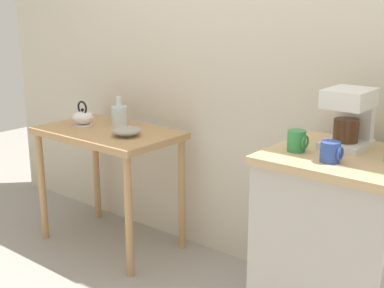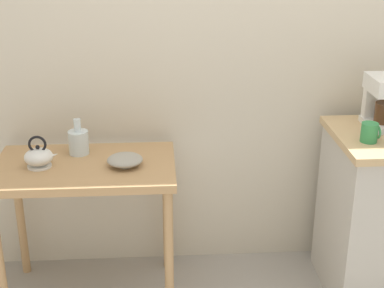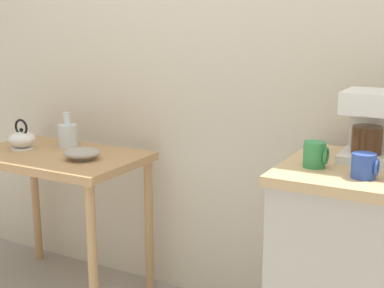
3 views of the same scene
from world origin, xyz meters
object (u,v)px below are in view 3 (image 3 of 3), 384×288
object	(u,v)px
teakettle	(22,140)
mug_blue	(364,166)
mug_tall_green	(315,155)
bowl_stoneware	(82,153)
glass_carafe_vase	(68,135)
coffee_maker	(370,122)

from	to	relation	value
teakettle	mug_blue	bearing A→B (deg)	-5.63
mug_tall_green	mug_blue	xyz separation A→B (m)	(0.18, -0.06, -0.00)
bowl_stoneware	glass_carafe_vase	distance (m)	0.29
teakettle	mug_tall_green	world-z (taller)	mug_tall_green
bowl_stoneware	coffee_maker	distance (m)	1.31
teakettle	mug_blue	world-z (taller)	mug_blue
glass_carafe_vase	mug_blue	size ratio (longest dim) A/B	2.13
glass_carafe_vase	coffee_maker	bearing A→B (deg)	-2.19
bowl_stoneware	glass_carafe_vase	xyz separation A→B (m)	(-0.24, 0.17, 0.03)
glass_carafe_vase	mug_tall_green	distance (m)	1.41
glass_carafe_vase	coffee_maker	world-z (taller)	coffee_maker
bowl_stoneware	mug_blue	size ratio (longest dim) A/B	1.99
bowl_stoneware	coffee_maker	xyz separation A→B (m)	(1.28, 0.11, 0.25)
mug_tall_green	coffee_maker	bearing A→B (deg)	56.14
glass_carafe_vase	bowl_stoneware	bearing A→B (deg)	-35.58
coffee_maker	mug_tall_green	world-z (taller)	coffee_maker
bowl_stoneware	glass_carafe_vase	world-z (taller)	glass_carafe_vase
teakettle	mug_blue	xyz separation A→B (m)	(1.73, -0.17, 0.12)
mug_blue	teakettle	bearing A→B (deg)	174.37
bowl_stoneware	glass_carafe_vase	bearing A→B (deg)	144.42
bowl_stoneware	mug_tall_green	size ratio (longest dim) A/B	1.86
teakettle	coffee_maker	world-z (taller)	coffee_maker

